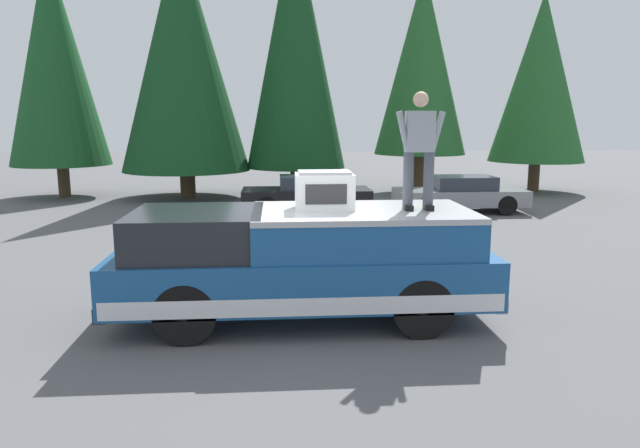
{
  "coord_description": "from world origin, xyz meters",
  "views": [
    {
      "loc": [
        -8.32,
        0.15,
        2.96
      ],
      "look_at": [
        0.52,
        -0.52,
        1.35
      ],
      "focal_mm": 32.59,
      "sensor_mm": 36.0,
      "label": 1
    }
  ],
  "objects_px": {
    "pickup_truck": "(303,262)",
    "compressor_unit": "(324,190)",
    "person_on_truck_bed": "(419,148)",
    "parked_car_grey": "(460,194)",
    "parked_car_black": "(307,194)"
  },
  "relations": [
    {
      "from": "person_on_truck_bed",
      "to": "parked_car_grey",
      "type": "distance_m",
      "value": 10.71
    },
    {
      "from": "person_on_truck_bed",
      "to": "parked_car_black",
      "type": "height_order",
      "value": "person_on_truck_bed"
    },
    {
      "from": "compressor_unit",
      "to": "parked_car_black",
      "type": "height_order",
      "value": "compressor_unit"
    },
    {
      "from": "pickup_truck",
      "to": "person_on_truck_bed",
      "type": "relative_size",
      "value": 3.28
    },
    {
      "from": "pickup_truck",
      "to": "parked_car_black",
      "type": "height_order",
      "value": "pickup_truck"
    },
    {
      "from": "pickup_truck",
      "to": "compressor_unit",
      "type": "height_order",
      "value": "compressor_unit"
    },
    {
      "from": "compressor_unit",
      "to": "person_on_truck_bed",
      "type": "height_order",
      "value": "person_on_truck_bed"
    },
    {
      "from": "compressor_unit",
      "to": "parked_car_grey",
      "type": "height_order",
      "value": "compressor_unit"
    },
    {
      "from": "person_on_truck_bed",
      "to": "parked_car_grey",
      "type": "relative_size",
      "value": 0.41
    },
    {
      "from": "parked_car_black",
      "to": "person_on_truck_bed",
      "type": "bearing_deg",
      "value": -174.04
    },
    {
      "from": "parked_car_black",
      "to": "compressor_unit",
      "type": "bearing_deg",
      "value": 178.41
    },
    {
      "from": "person_on_truck_bed",
      "to": "pickup_truck",
      "type": "bearing_deg",
      "value": 87.19
    },
    {
      "from": "person_on_truck_bed",
      "to": "parked_car_grey",
      "type": "xyz_separation_m",
      "value": [
        9.81,
        -3.82,
        -1.97
      ]
    },
    {
      "from": "compressor_unit",
      "to": "parked_car_grey",
      "type": "relative_size",
      "value": 0.2
    },
    {
      "from": "parked_car_grey",
      "to": "parked_car_black",
      "type": "relative_size",
      "value": 1.0
    }
  ]
}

